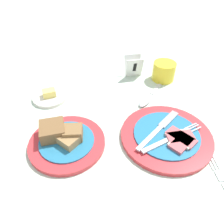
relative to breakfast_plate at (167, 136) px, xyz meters
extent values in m
plane|color=#B7CCB7|center=(-0.08, 0.01, -0.01)|extent=(3.00, 3.00, 0.00)
cylinder|color=red|center=(0.00, 0.00, 0.00)|extent=(0.24, 0.24, 0.01)
cylinder|color=teal|center=(0.00, 0.00, 0.01)|extent=(0.17, 0.17, 0.00)
cube|color=#BC5156|center=(0.03, -0.02, 0.01)|extent=(0.07, 0.04, 0.01)
cube|color=beige|center=(0.03, 0.00, 0.01)|extent=(0.06, 0.01, 0.01)
cube|color=#BC5156|center=(0.02, -0.04, 0.01)|extent=(0.07, 0.07, 0.01)
cube|color=beige|center=(0.01, -0.02, 0.01)|extent=(0.06, 0.05, 0.01)
cube|color=#BC5156|center=(0.03, -0.02, 0.01)|extent=(0.07, 0.08, 0.01)
cube|color=beige|center=(0.01, -0.03, 0.01)|extent=(0.05, 0.06, 0.01)
cube|color=silver|center=(-0.03, -0.03, 0.01)|extent=(0.10, 0.05, 0.00)
cube|color=silver|center=(0.04, 0.00, 0.01)|extent=(0.03, 0.02, 0.00)
cube|color=silver|center=(0.07, 0.00, 0.01)|extent=(0.04, 0.02, 0.00)
cube|color=silver|center=(0.07, 0.01, 0.01)|extent=(0.04, 0.02, 0.00)
cube|color=silver|center=(0.07, 0.02, 0.01)|extent=(0.04, 0.02, 0.00)
cube|color=silver|center=(-0.05, -0.01, 0.01)|extent=(0.09, 0.08, 0.00)
cube|color=#9EA0A5|center=(0.02, 0.05, 0.01)|extent=(0.07, 0.07, 0.00)
cylinder|color=red|center=(-0.26, 0.02, 0.00)|extent=(0.19, 0.19, 0.01)
cylinder|color=teal|center=(-0.26, 0.02, 0.01)|extent=(0.14, 0.14, 0.00)
cube|color=brown|center=(-0.29, 0.04, 0.02)|extent=(0.07, 0.07, 0.03)
cube|color=olive|center=(-0.24, 0.03, 0.02)|extent=(0.05, 0.05, 0.03)
cube|color=#9E7A4C|center=(-0.26, 0.02, 0.02)|extent=(0.08, 0.08, 0.02)
cylinder|color=yellow|center=(0.08, 0.28, 0.02)|extent=(0.08, 0.08, 0.06)
cylinder|color=white|center=(0.08, 0.28, 0.05)|extent=(0.06, 0.06, 0.01)
cylinder|color=silver|center=(-0.32, 0.22, 0.00)|extent=(0.11, 0.11, 0.01)
cube|color=#F4E06B|center=(-0.32, 0.22, 0.01)|extent=(0.05, 0.04, 0.02)
cube|color=white|center=(-0.02, 0.31, 0.03)|extent=(0.06, 0.02, 0.07)
cube|color=white|center=(-0.02, 0.34, 0.03)|extent=(0.06, 0.02, 0.07)
cube|color=black|center=(-0.02, 0.31, 0.03)|extent=(0.01, 0.01, 0.04)
cube|color=silver|center=(0.05, 0.24, -0.01)|extent=(0.08, 0.09, 0.01)
ellipsoid|color=silver|center=(-0.02, 0.16, 0.00)|extent=(0.07, 0.07, 0.01)
cube|color=silver|center=(0.08, -0.13, -0.01)|extent=(0.02, 0.03, 0.01)
cube|color=silver|center=(0.09, -0.09, -0.01)|extent=(0.01, 0.04, 0.00)
cube|color=silver|center=(0.08, -0.09, -0.01)|extent=(0.01, 0.04, 0.00)
cube|color=silver|center=(0.07, -0.09, -0.01)|extent=(0.01, 0.04, 0.00)
camera|label=1|loc=(-0.20, -0.36, 0.42)|focal=35.00mm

